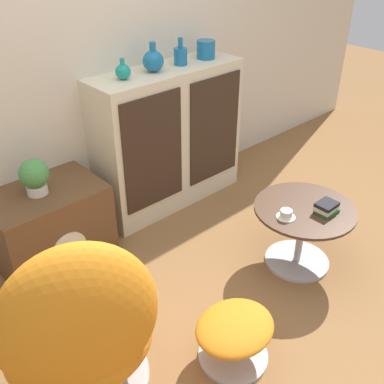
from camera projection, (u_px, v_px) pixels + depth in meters
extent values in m
plane|color=olive|center=(224.00, 317.00, 2.50)|extent=(12.00, 12.00, 0.00)
cube|color=beige|center=(69.00, 35.00, 2.67)|extent=(6.40, 0.06, 2.60)
cube|color=beige|center=(169.00, 138.00, 3.28)|extent=(1.14, 0.36, 1.03)
cube|color=#332319|center=(154.00, 153.00, 2.97)|extent=(0.48, 0.01, 0.78)
cube|color=#332319|center=(215.00, 129.00, 3.30)|extent=(0.48, 0.01, 0.78)
cube|color=brown|center=(50.00, 226.00, 2.80)|extent=(0.68, 0.47, 0.51)
cylinder|color=beige|center=(70.00, 249.00, 2.68)|extent=(0.22, 0.01, 0.22)
cylinder|color=#B7B7BC|center=(87.00, 378.00, 2.16)|extent=(0.60, 0.60, 0.02)
cylinder|color=#B7B7BC|center=(86.00, 370.00, 2.13)|extent=(0.06, 0.06, 0.09)
ellipsoid|color=orange|center=(80.00, 341.00, 2.02)|extent=(0.80, 0.73, 0.32)
ellipsoid|color=orange|center=(79.00, 319.00, 1.79)|extent=(0.76, 0.59, 0.71)
cylinder|color=#B7B7BC|center=(233.00, 355.00, 2.27)|extent=(0.35, 0.35, 0.02)
cylinder|color=#B7B7BC|center=(234.00, 344.00, 2.23)|extent=(0.04, 0.04, 0.15)
ellipsoid|color=orange|center=(235.00, 327.00, 2.17)|extent=(0.41, 0.35, 0.09)
cylinder|color=#B7B7BC|center=(297.00, 260.00, 2.89)|extent=(0.41, 0.41, 0.02)
cylinder|color=#B7B7BC|center=(300.00, 236.00, 2.79)|extent=(0.04, 0.04, 0.38)
cylinder|color=#472D1E|center=(305.00, 209.00, 2.68)|extent=(0.61, 0.61, 0.02)
ellipsoid|color=teal|center=(123.00, 72.00, 2.78)|extent=(0.10, 0.10, 0.10)
cylinder|color=teal|center=(122.00, 61.00, 2.75)|extent=(0.03, 0.03, 0.04)
ellipsoid|color=#196699|center=(153.00, 61.00, 2.91)|extent=(0.14, 0.14, 0.14)
cylinder|color=#196699|center=(153.00, 46.00, 2.86)|extent=(0.04, 0.04, 0.06)
cylinder|color=#196699|center=(181.00, 56.00, 3.05)|extent=(0.09, 0.09, 0.11)
cylinder|color=#196699|center=(180.00, 43.00, 3.00)|extent=(0.03, 0.03, 0.07)
cylinder|color=#196699|center=(206.00, 49.00, 3.18)|extent=(0.13, 0.13, 0.13)
cylinder|color=silver|center=(37.00, 189.00, 2.64)|extent=(0.12, 0.12, 0.06)
sphere|color=#478E47|center=(34.00, 173.00, 2.58)|extent=(0.17, 0.17, 0.17)
cylinder|color=silver|center=(286.00, 217.00, 2.59)|extent=(0.11, 0.11, 0.01)
cylinder|color=silver|center=(286.00, 214.00, 2.58)|extent=(0.07, 0.07, 0.05)
cube|color=#237038|center=(327.00, 211.00, 2.63)|extent=(0.13, 0.11, 0.02)
cube|color=beige|center=(326.00, 208.00, 2.62)|extent=(0.13, 0.10, 0.02)
cube|color=black|center=(327.00, 205.00, 2.61)|extent=(0.12, 0.10, 0.02)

